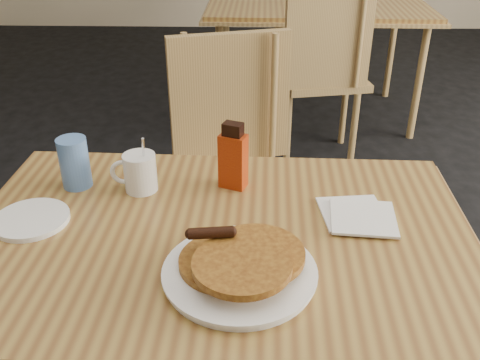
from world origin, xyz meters
The scene contains 11 objects.
main_table centered at (-0.04, -0.01, 0.71)m, with size 1.17×0.81×0.75m.
neighbor_table centered at (0.42, 2.51, 0.71)m, with size 1.40×0.96×0.75m.
chair_main_far centered at (-0.05, 0.75, 0.58)m, with size 0.54×0.55×0.97m.
chair_neighbor_far centered at (0.43, 3.26, 0.53)m, with size 0.52×0.53×0.89m.
chair_neighbor_near centered at (0.40, 1.78, 0.58)m, with size 0.52×0.52×0.97m.
pancake_plate centered at (0.01, -0.15, 0.77)m, with size 0.30×0.30×0.09m.
coffee_mug centered at (-0.24, 0.17, 0.80)m, with size 0.11×0.08×0.15m.
syrup_bottle centered at (-0.01, 0.20, 0.83)m, with size 0.07×0.06×0.17m.
napkin_stack centered at (0.27, 0.06, 0.76)m, with size 0.17×0.18×0.01m.
blue_tumbler centered at (-0.40, 0.19, 0.81)m, with size 0.07×0.07×0.13m, color #537EC3.
side_saucer centered at (-0.46, 0.02, 0.76)m, with size 0.17×0.17×0.01m, color white.
Camera 1 is at (0.03, -0.96, 1.42)m, focal length 40.00 mm.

